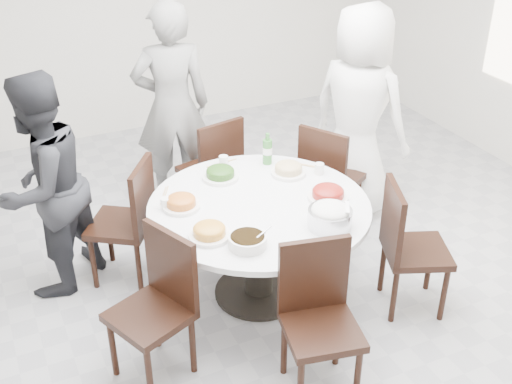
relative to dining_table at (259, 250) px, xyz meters
name	(u,v)px	position (x,y,z in m)	size (l,w,h in m)	color
floor	(263,269)	(0.15, 0.24, -0.38)	(6.00, 6.00, 0.01)	#A8A9AD
wall_back	(138,0)	(0.15, 3.24, 1.02)	(6.00, 0.01, 2.80)	silver
dining_table	(259,250)	(0.00, 0.00, 0.00)	(1.50, 1.50, 0.75)	white
chair_ne	(332,176)	(0.93, 0.57, 0.10)	(0.42, 0.42, 0.95)	black
chair_n	(209,168)	(0.07, 1.12, 0.10)	(0.42, 0.42, 0.95)	black
chair_nw	(120,222)	(-0.82, 0.62, 0.10)	(0.42, 0.42, 0.95)	black
chair_sw	(149,313)	(-0.92, -0.43, 0.10)	(0.42, 0.42, 0.95)	black
chair_s	(322,327)	(-0.06, -0.97, 0.10)	(0.42, 0.42, 0.95)	black
chair_se	(417,249)	(0.91, -0.56, 0.10)	(0.42, 0.42, 0.95)	black
diner_right	(359,112)	(1.28, 0.78, 0.52)	(0.88, 0.57, 1.80)	white
diner_middle	(172,106)	(-0.08, 1.55, 0.52)	(0.65, 0.43, 1.79)	black
diner_left	(43,187)	(-1.28, 0.74, 0.43)	(0.79, 0.61, 1.62)	#222327
dish_greens	(220,174)	(-0.10, 0.45, 0.41)	(0.26, 0.26, 0.07)	white
dish_pale	(288,170)	(0.38, 0.30, 0.41)	(0.25, 0.25, 0.07)	white
dish_orange	(181,203)	(-0.49, 0.18, 0.41)	(0.25, 0.25, 0.07)	white
dish_redbrown	(328,195)	(0.45, -0.13, 0.41)	(0.28, 0.28, 0.07)	white
dish_tofu	(209,233)	(-0.45, -0.23, 0.41)	(0.26, 0.26, 0.07)	white
rice_bowl	(330,218)	(0.29, -0.43, 0.44)	(0.28, 0.28, 0.12)	silver
soup_bowl	(247,241)	(-0.27, -0.41, 0.41)	(0.24, 0.24, 0.07)	white
beverage_bottle	(267,149)	(0.31, 0.52, 0.50)	(0.07, 0.07, 0.25)	#337930
tea_cups	(229,162)	(0.03, 0.59, 0.42)	(0.07, 0.07, 0.08)	white
chopsticks	(223,161)	(0.02, 0.68, 0.38)	(0.24, 0.04, 0.01)	tan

